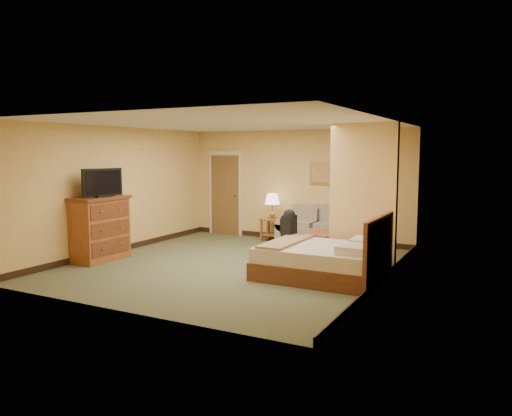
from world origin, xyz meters
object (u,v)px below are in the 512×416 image
Objects in this scene: loveseat at (317,233)px; coffee_table at (323,239)px; dresser at (100,228)px; bed at (325,260)px.

loveseat reaches higher than coffee_table.
dresser reaches higher than loveseat.
loveseat is 4.64m from dresser.
coffee_table is 1.83m from bed.
loveseat is 1.84× the size of coffee_table.
bed is (1.15, -2.67, 0.01)m from loveseat.
coffee_table is 0.75× the size of dresser.
bed is at bearing 9.61° from dresser.
loveseat is at bearing 47.22° from dresser.
dresser is at bearing -146.23° from coffee_table.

